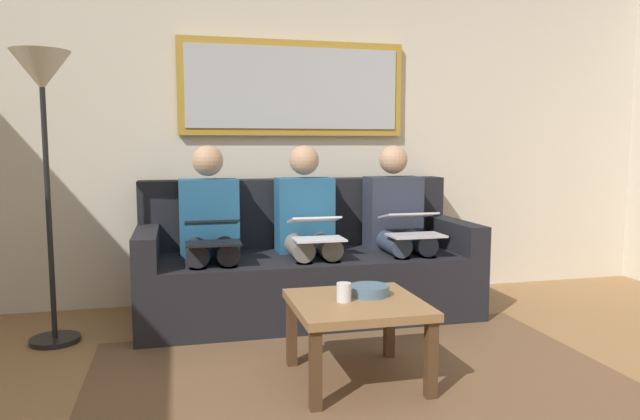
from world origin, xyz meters
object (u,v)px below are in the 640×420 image
(bowl, at_px, (369,290))
(person_left, at_px, (398,222))
(framed_mirror, at_px, (294,88))
(standing_lamp, at_px, (43,103))
(coffee_table, at_px, (357,312))
(couch, at_px, (305,267))
(laptop_black, at_px, (212,232))
(person_middle, at_px, (308,225))
(laptop_silver, at_px, (412,224))
(laptop_white, at_px, (316,228))
(person_right, at_px, (210,229))
(cup, at_px, (344,292))

(bowl, relative_size, person_left, 0.17)
(framed_mirror, bearing_deg, standing_lamp, 22.93)
(coffee_table, relative_size, person_left, 0.54)
(couch, distance_m, laptop_black, 0.78)
(bowl, xyz_separation_m, person_middle, (0.07, -1.07, 0.18))
(laptop_silver, xyz_separation_m, person_middle, (0.64, -0.25, -0.02))
(laptop_white, bearing_deg, person_middle, -90.00)
(couch, height_order, framed_mirror, framed_mirror)
(bowl, distance_m, laptop_silver, 1.02)
(laptop_silver, bearing_deg, person_right, -10.85)
(framed_mirror, distance_m, coffee_table, 2.01)
(person_left, bearing_deg, coffee_table, 60.35)
(bowl, height_order, laptop_black, laptop_black)
(bowl, bearing_deg, framed_mirror, -87.22)
(coffee_table, distance_m, standing_lamp, 2.08)
(framed_mirror, bearing_deg, laptop_black, 47.82)
(framed_mirror, height_order, standing_lamp, framed_mirror)
(couch, bearing_deg, coffee_table, 89.34)
(cup, height_order, person_middle, person_middle)
(couch, bearing_deg, person_left, 173.87)
(framed_mirror, relative_size, laptop_black, 4.96)
(coffee_table, xyz_separation_m, standing_lamp, (1.54, -0.95, 1.03))
(cup, relative_size, laptop_white, 0.27)
(person_left, bearing_deg, couch, -6.13)
(coffee_table, xyz_separation_m, laptop_black, (0.63, -0.90, 0.28))
(couch, height_order, cup, couch)
(laptop_white, bearing_deg, couch, -90.00)
(laptop_silver, distance_m, standing_lamp, 2.31)
(coffee_table, relative_size, laptop_black, 1.85)
(framed_mirror, bearing_deg, person_left, 144.48)
(coffee_table, xyz_separation_m, person_left, (-0.65, -1.15, 0.27))
(person_right, relative_size, laptop_black, 3.43)
(laptop_silver, distance_m, person_right, 1.30)
(coffee_table, xyz_separation_m, cup, (0.07, 0.01, 0.10))
(bowl, xyz_separation_m, laptop_black, (0.71, -0.82, 0.20))
(person_right, bearing_deg, laptop_white, 158.77)
(couch, distance_m, coffee_table, 1.22)
(standing_lamp, bearing_deg, coffee_table, 148.26)
(bowl, height_order, laptop_silver, laptop_silver)
(coffee_table, height_order, cup, cup)
(couch, xyz_separation_m, laptop_black, (0.64, 0.32, 0.32))
(bowl, bearing_deg, person_middle, -86.04)
(coffee_table, relative_size, laptop_white, 1.87)
(coffee_table, xyz_separation_m, laptop_silver, (-0.65, -0.90, 0.29))
(laptop_black, distance_m, standing_lamp, 1.18)
(laptop_white, distance_m, person_right, 0.69)
(cup, height_order, standing_lamp, standing_lamp)
(cup, height_order, person_left, person_left)
(laptop_white, bearing_deg, person_right, -21.23)
(cup, bearing_deg, standing_lamp, -33.07)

